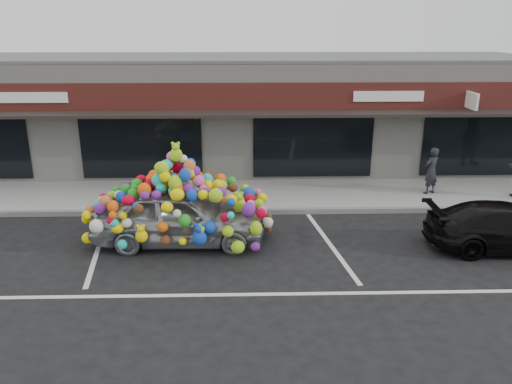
{
  "coord_description": "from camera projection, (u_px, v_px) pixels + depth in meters",
  "views": [
    {
      "loc": [
        0.56,
        -11.64,
        5.41
      ],
      "look_at": [
        0.9,
        1.4,
        1.06
      ],
      "focal_mm": 35.0,
      "sensor_mm": 36.0,
      "label": 1
    }
  ],
  "objects": [
    {
      "name": "kerb",
      "position": [
        226.0,
        212.0,
        15.08
      ],
      "size": [
        26.0,
        0.18,
        0.16
      ],
      "primitive_type": "cube",
      "color": "slate",
      "rests_on": "ground"
    },
    {
      "name": "ground",
      "position": [
        222.0,
        249.0,
        12.74
      ],
      "size": [
        90.0,
        90.0,
        0.0
      ],
      "primitive_type": "plane",
      "color": "black",
      "rests_on": "ground"
    },
    {
      "name": "toy_car",
      "position": [
        179.0,
        209.0,
        12.85
      ],
      "size": [
        3.2,
        4.73,
        2.75
      ],
      "rotation": [
        0.0,
        0.0,
        1.56
      ],
      "color": "gray",
      "rests_on": "ground"
    },
    {
      "name": "sidewalk",
      "position": [
        227.0,
        196.0,
        16.51
      ],
      "size": [
        26.0,
        3.0,
        0.15
      ],
      "primitive_type": "cube",
      "color": "gray",
      "rests_on": "ground"
    },
    {
      "name": "pedestrian_a",
      "position": [
        431.0,
        171.0,
        16.27
      ],
      "size": [
        0.67,
        0.61,
        1.55
      ],
      "primitive_type": "imported",
      "rotation": [
        0.0,
        0.0,
        3.68
      ],
      "color": "black",
      "rests_on": "sidewalk"
    },
    {
      "name": "parking_stripe_mid",
      "position": [
        330.0,
        244.0,
        12.99
      ],
      "size": [
        0.73,
        4.37,
        0.01
      ],
      "primitive_type": "cube",
      "rotation": [
        0.0,
        0.0,
        0.14
      ],
      "color": "silver",
      "rests_on": "ground"
    },
    {
      "name": "black_sedan",
      "position": [
        508.0,
        227.0,
        12.58
      ],
      "size": [
        1.83,
        4.13,
        1.18
      ],
      "primitive_type": "imported",
      "rotation": [
        0.0,
        0.0,
        1.53
      ],
      "color": "black",
      "rests_on": "ground"
    },
    {
      "name": "parking_stripe_left",
      "position": [
        99.0,
        247.0,
        12.85
      ],
      "size": [
        0.73,
        4.37,
        0.01
      ],
      "primitive_type": "cube",
      "rotation": [
        0.0,
        0.0,
        0.14
      ],
      "color": "silver",
      "rests_on": "ground"
    },
    {
      "name": "lane_line",
      "position": [
        312.0,
        294.0,
        10.6
      ],
      "size": [
        14.0,
        0.12,
        0.01
      ],
      "primitive_type": "cube",
      "color": "silver",
      "rests_on": "ground"
    },
    {
      "name": "shop_building",
      "position": [
        229.0,
        111.0,
        20.06
      ],
      "size": [
        24.0,
        7.2,
        4.31
      ],
      "color": "beige",
      "rests_on": "ground"
    }
  ]
}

